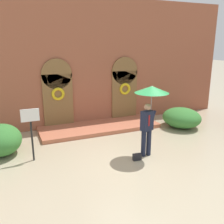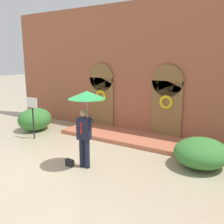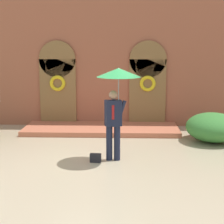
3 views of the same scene
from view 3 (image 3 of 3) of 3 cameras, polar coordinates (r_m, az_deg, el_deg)
The scene contains 5 objects.
ground_plane at distance 9.83m, azimuth -2.76°, elevation -7.09°, with size 80.00×80.00×0.00m, color tan.
building_facade at distance 13.52m, azimuth -1.41°, elevation 9.28°, with size 14.00×2.30×5.60m.
person_with_umbrella at distance 9.31m, azimuth 0.79°, elevation 3.97°, with size 1.10×1.10×2.36m.
handbag at distance 9.52m, azimuth -2.53°, elevation -7.01°, with size 0.28×0.12×0.22m, color black.
shrub_right at distance 11.82m, azimuth 15.15°, elevation -2.25°, with size 1.65×1.78×0.87m, color #387A33.
Camera 3 is at (0.78, -9.34, 2.98)m, focal length 60.00 mm.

